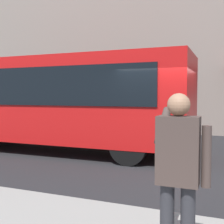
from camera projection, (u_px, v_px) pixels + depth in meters
name	position (u px, v px, depth m)	size (l,w,h in m)	color
ground_plane	(169.00, 165.00, 7.73)	(60.00, 60.00, 0.00)	#232326
building_facade_far	(198.00, 7.00, 13.70)	(28.00, 1.55, 12.00)	gray
red_bus	(53.00, 100.00, 9.69)	(9.05, 2.54, 3.08)	red
pedestrian_photographer	(178.00, 166.00, 2.82)	(0.53, 0.52, 1.70)	#2D2D33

